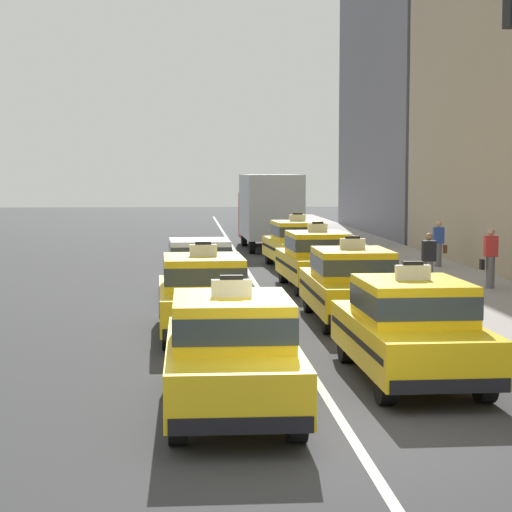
{
  "coord_description": "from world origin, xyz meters",
  "views": [
    {
      "loc": [
        -2.09,
        -11.59,
        3.37
      ],
      "look_at": [
        -0.36,
        11.51,
        1.3
      ],
      "focal_mm": 65.82,
      "sensor_mm": 36.0,
      "label": 1
    }
  ],
  "objects": [
    {
      "name": "sidewalk_curb",
      "position": [
        5.6,
        15.0,
        0.07
      ],
      "size": [
        4.0,
        90.0,
        0.15
      ],
      "primitive_type": "cube",
      "color": "#9E9993",
      "rests_on": "ground"
    },
    {
      "name": "taxi_right_third",
      "position": [
        1.67,
        15.17,
        0.88
      ],
      "size": [
        1.98,
        4.62,
        1.96
      ],
      "color": "black",
      "rests_on": "ground"
    },
    {
      "name": "ground_plane",
      "position": [
        0.0,
        0.0,
        0.0
      ],
      "size": [
        160.0,
        160.0,
        0.0
      ],
      "primitive_type": "plane",
      "color": "#353538"
    },
    {
      "name": "pedestrian_far_corner",
      "position": [
        4.46,
        13.23,
        0.95
      ],
      "size": [
        0.36,
        0.24,
        1.59
      ],
      "color": "slate",
      "rests_on": "sidewalk_curb"
    },
    {
      "name": "sedan_left_third",
      "position": [
        -1.74,
        13.47,
        0.85
      ],
      "size": [
        1.96,
        4.38,
        1.58
      ],
      "color": "black",
      "rests_on": "ground"
    },
    {
      "name": "taxi_left_nearest",
      "position": [
        -1.47,
        1.31,
        0.88
      ],
      "size": [
        1.83,
        4.57,
        1.96
      ],
      "color": "black",
      "rests_on": "ground"
    },
    {
      "name": "taxi_right_second",
      "position": [
        1.61,
        9.1,
        0.88
      ],
      "size": [
        1.82,
        4.56,
        1.96
      ],
      "color": "black",
      "rests_on": "ground"
    },
    {
      "name": "lane_stripe_left_right",
      "position": [
        0.0,
        20.0,
        0.0
      ],
      "size": [
        0.14,
        80.0,
        0.01
      ],
      "primitive_type": "cube",
      "color": "silver",
      "rests_on": "ground"
    },
    {
      "name": "taxi_right_fourth",
      "position": [
        1.8,
        21.1,
        0.88
      ],
      "size": [
        2.09,
        4.66,
        1.96
      ],
      "color": "black",
      "rests_on": "ground"
    },
    {
      "name": "taxi_left_second",
      "position": [
        -1.75,
        7.61,
        0.88
      ],
      "size": [
        1.94,
        4.61,
        1.96
      ],
      "color": "black",
      "rests_on": "ground"
    },
    {
      "name": "pedestrian_by_storefront",
      "position": [
        6.54,
        19.84,
        0.93
      ],
      "size": [
        0.47,
        0.24,
        1.56
      ],
      "color": "slate",
      "rests_on": "sidewalk_curb"
    },
    {
      "name": "pedestrian_trailing",
      "position": [
        6.35,
        13.81,
        0.99
      ],
      "size": [
        0.47,
        0.24,
        1.67
      ],
      "color": "slate",
      "rests_on": "sidewalk_curb"
    },
    {
      "name": "box_truck_right_fifth",
      "position": [
        1.53,
        29.55,
        1.78
      ],
      "size": [
        2.42,
        7.01,
        3.27
      ],
      "color": "black",
      "rests_on": "ground"
    },
    {
      "name": "taxi_right_nearest",
      "position": [
        1.51,
        3.12,
        0.88
      ],
      "size": [
        1.88,
        4.59,
        1.96
      ],
      "color": "black",
      "rests_on": "ground"
    }
  ]
}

